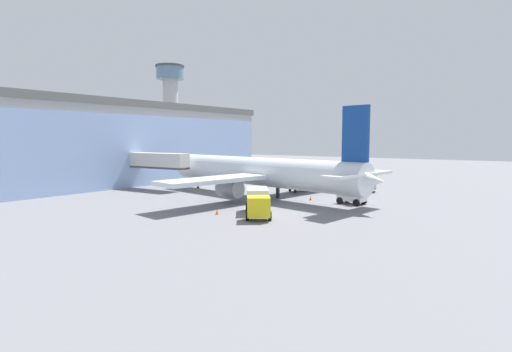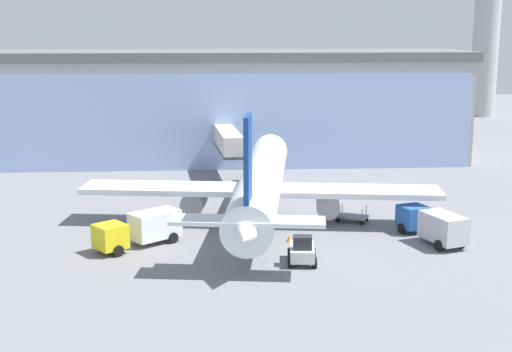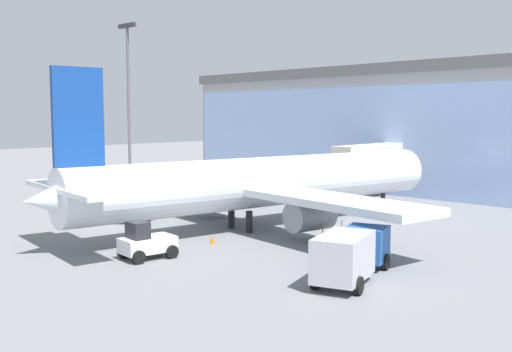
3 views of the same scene
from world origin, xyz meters
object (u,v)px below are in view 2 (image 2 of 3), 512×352
Objects in this scene: baggage_cart at (352,217)px; safety_cone_nose at (289,238)px; pushback_tug at (302,251)px; airplane at (261,184)px; catering_truck at (141,229)px; control_tower at (488,13)px; safety_cone_wingtip at (118,231)px; fuel_truck at (433,224)px; jet_bridge at (226,140)px.

baggage_cart is 5.86× the size of safety_cone_nose.
pushback_tug is 5.64m from safety_cone_nose.
airplane is 5.03× the size of catering_truck.
baggage_cart is 0.94× the size of pushback_tug.
airplane is 11.25× the size of baggage_cart.
safety_cone_wingtip is (-65.00, -73.84, -19.45)m from control_tower.
fuel_truck is 12.52m from pushback_tug.
control_tower is at bearing 56.85° from safety_cone_nose.
fuel_truck is 26.68m from safety_cone_wingtip.
airplane reaches higher than jet_bridge.
catering_truck is at bearing 159.18° from jet_bridge.
airplane is 13.44m from safety_cone_wingtip.
jet_bridge is 27.30m from safety_cone_nose.
jet_bridge is 0.41× the size of airplane.
catering_truck is 13.12× the size of safety_cone_wingtip.
jet_bridge is 4.58× the size of baggage_cart.
catering_truck and fuel_truck have the same top height.
jet_bridge is at bearing 96.86° from safety_cone_nose.
pushback_tug is (3.34, -32.40, -3.35)m from jet_bridge.
safety_cone_nose is at bearing -156.46° from airplane.
pushback_tug is at bearing 119.37° from catering_truck.
pushback_tug is at bearing -161.75° from airplane.
airplane reaches higher than pushback_tug.
control_tower is 101.46m from catering_truck.
airplane is 12.63m from pushback_tug.
airplane is (1.69, -20.14, -0.87)m from jet_bridge.
pushback_tug is (-50.60, -83.26, -18.75)m from control_tower.
baggage_cart reaches higher than safety_cone_nose.
control_tower is 4.48× the size of catering_truck.
airplane is 65.97× the size of safety_cone_wingtip.
airplane reaches higher than catering_truck.
airplane is 12.60m from catering_truck.
control_tower reaches higher than baggage_cart.
safety_cone_nose is (-6.68, -5.25, -0.23)m from baggage_cart.
safety_cone_nose and safety_cone_wingtip have the same top height.
safety_cone_wingtip is at bearing -95.30° from catering_truck.
fuel_truck is (24.00, -1.45, 0.00)m from catering_truck.
safety_cone_nose is at bearing -175.51° from jet_bridge.
airplane reaches higher than safety_cone_nose.
jet_bridge is 0.46× the size of control_tower.
safety_cone_nose is 14.78m from safety_cone_wingtip.
fuel_truck reaches higher than safety_cone_wingtip.
safety_cone_nose is 1.00× the size of safety_cone_wingtip.
pushback_tug is 17.22m from safety_cone_wingtip.
safety_cone_nose is at bearing 9.65° from pushback_tug.
control_tower is (53.95, 50.86, 15.40)m from jet_bridge.
safety_cone_nose is at bearing 67.61° from fuel_truck.
pushback_tug is 6.24× the size of safety_cone_nose.
baggage_cart is 8.50m from safety_cone_nose.
jet_bridge is at bearing 12.17° from fuel_truck.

